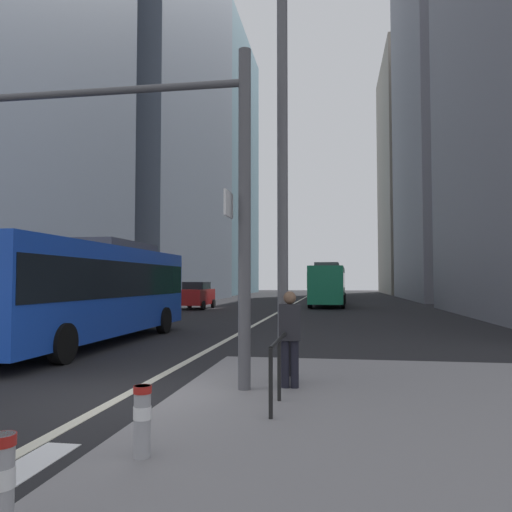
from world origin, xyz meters
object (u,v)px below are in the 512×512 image
car_oncoming_mid (196,295)px  bollard_left (142,417)px  city_bus_red_receding (328,283)px  traffic_signal_gantry (124,165)px  street_lamp_post (282,109)px  bollard_front (1,484)px  pedestrian_waiting (290,334)px  city_bus_blue_oncoming (90,287)px  city_bus_red_distant (324,282)px  car_receding_near (328,291)px

car_oncoming_mid → bollard_left: size_ratio=5.64×
city_bus_red_receding → traffic_signal_gantry: 32.36m
car_oncoming_mid → traffic_signal_gantry: bearing=-77.0°
street_lamp_post → city_bus_red_receding: bearing=89.3°
street_lamp_post → bollard_front: size_ratio=10.11×
traffic_signal_gantry → pedestrian_waiting: (3.02, 0.27, -3.05)m
city_bus_blue_oncoming → city_bus_red_receding: size_ratio=1.06×
city_bus_red_distant → traffic_signal_gantry: (-2.43, -53.18, 2.30)m
city_bus_red_receding → street_lamp_post: street_lamp_post is taller
car_receding_near → pedestrian_waiting: bearing=-90.0°
city_bus_blue_oncoming → bollard_front: 13.00m
car_receding_near → bollard_front: car_receding_near is taller
street_lamp_post → bollard_front: bearing=-102.7°
car_receding_near → street_lamp_post: street_lamp_post is taller
car_oncoming_mid → bollard_left: bearing=-75.2°
car_oncoming_mid → street_lamp_post: bearing=-70.8°
car_oncoming_mid → bollard_left: 31.06m
car_oncoming_mid → pedestrian_waiting: bearing=-70.8°
car_receding_near → bollard_front: size_ratio=5.76×
bollard_front → bollard_left: 1.91m
city_bus_red_receding → city_bus_red_distant: 21.07m
city_bus_blue_oncoming → car_receding_near: size_ratio=2.49×
street_lamp_post → pedestrian_waiting: 4.22m
traffic_signal_gantry → street_lamp_post: (2.85, 0.71, 1.14)m
car_oncoming_mid → bollard_front: bearing=-76.5°
city_bus_blue_oncoming → street_lamp_post: (6.79, -5.70, 3.45)m
car_oncoming_mid → city_bus_red_receding: bearing=30.6°
city_bus_blue_oncoming → bollard_front: size_ratio=14.36×
bollard_front → city_bus_red_distant: bearing=89.1°
car_oncoming_mid → city_bus_red_distant: bearing=72.1°
traffic_signal_gantry → bollard_front: traffic_signal_gantry is taller
traffic_signal_gantry → street_lamp_post: street_lamp_post is taller
city_bus_red_receding → bollard_left: bearing=-92.3°
bollard_front → pedestrian_waiting: pedestrian_waiting is taller
bollard_front → bollard_left: bearing=81.3°
traffic_signal_gantry → bollard_left: traffic_signal_gantry is taller
car_receding_near → bollard_left: size_ratio=6.05×
bollard_front → bollard_left: size_ratio=1.05×
car_receding_near → city_bus_red_distant: bearing=93.0°
city_bus_blue_oncoming → bollard_left: 11.46m
pedestrian_waiting → street_lamp_post: bearing=110.8°
car_oncoming_mid → pedestrian_waiting: 27.87m
city_bus_red_receding → traffic_signal_gantry: traffic_signal_gantry is taller
city_bus_blue_oncoming → pedestrian_waiting: (6.95, -6.14, -0.75)m
city_bus_red_distant → bollard_front: 58.53m
street_lamp_post → bollard_front: 7.77m
street_lamp_post → bollard_left: 6.37m
city_bus_blue_oncoming → city_bus_red_distant: same height
traffic_signal_gantry → bollard_front: size_ratio=8.46×
pedestrian_waiting → city_bus_red_receding: bearing=89.6°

